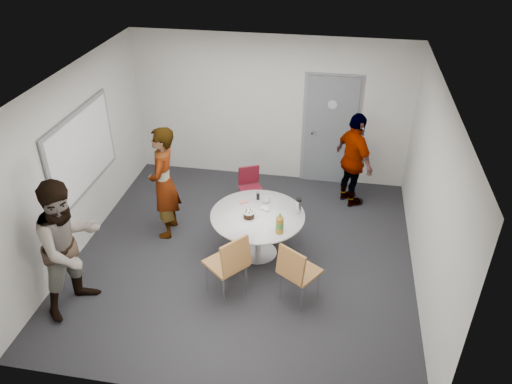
% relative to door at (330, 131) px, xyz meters
% --- Properties ---
extents(floor, '(5.00, 5.00, 0.00)m').
position_rel_door_xyz_m(floor, '(-1.10, -2.48, -1.03)').
color(floor, black).
rests_on(floor, ground).
extents(ceiling, '(5.00, 5.00, 0.00)m').
position_rel_door_xyz_m(ceiling, '(-1.10, -2.48, 1.67)').
color(ceiling, silver).
rests_on(ceiling, wall_back).
extents(wall_back, '(5.00, 0.00, 5.00)m').
position_rel_door_xyz_m(wall_back, '(-1.10, 0.02, 0.32)').
color(wall_back, silver).
rests_on(wall_back, floor).
extents(wall_left, '(0.00, 5.00, 5.00)m').
position_rel_door_xyz_m(wall_left, '(-3.60, -2.48, 0.32)').
color(wall_left, silver).
rests_on(wall_left, floor).
extents(wall_right, '(0.00, 5.00, 5.00)m').
position_rel_door_xyz_m(wall_right, '(1.40, -2.48, 0.32)').
color(wall_right, silver).
rests_on(wall_right, floor).
extents(wall_front, '(5.00, 0.00, 5.00)m').
position_rel_door_xyz_m(wall_front, '(-1.10, -4.98, 0.32)').
color(wall_front, silver).
rests_on(wall_front, floor).
extents(door, '(1.02, 0.17, 2.12)m').
position_rel_door_xyz_m(door, '(0.00, 0.00, 0.00)').
color(door, slate).
rests_on(door, wall_back).
extents(whiteboard, '(0.04, 1.90, 1.25)m').
position_rel_door_xyz_m(whiteboard, '(-3.56, -2.28, 0.42)').
color(whiteboard, gray).
rests_on(whiteboard, wall_left).
extents(table, '(1.38, 1.38, 1.04)m').
position_rel_door_xyz_m(table, '(-0.88, -2.41, -0.40)').
color(table, white).
rests_on(table, floor).
extents(chair_near_left, '(0.68, 0.68, 0.98)m').
position_rel_door_xyz_m(chair_near_left, '(-1.11, -3.36, -0.42)').
color(chair_near_left, olive).
rests_on(chair_near_left, floor).
extents(chair_near_right, '(0.63, 0.64, 0.93)m').
position_rel_door_xyz_m(chair_near_right, '(-0.24, -3.33, -0.46)').
color(chair_near_right, olive).
rests_on(chair_near_right, floor).
extents(chair_far, '(0.50, 0.52, 0.78)m').
position_rel_door_xyz_m(chair_far, '(-1.25, -1.19, -0.55)').
color(chair_far, maroon).
rests_on(chair_far, floor).
extents(person_main, '(0.50, 0.70, 1.83)m').
position_rel_door_xyz_m(person_main, '(-2.42, -2.10, -0.11)').
color(person_main, '#A5C6EA').
rests_on(person_main, floor).
extents(person_left, '(1.04, 1.14, 1.90)m').
position_rel_door_xyz_m(person_left, '(-3.05, -3.85, -0.08)').
color(person_left, white).
rests_on(person_left, floor).
extents(person_right, '(0.88, 1.05, 1.68)m').
position_rel_door_xyz_m(person_right, '(0.45, -0.70, -0.18)').
color(person_right, black).
rests_on(person_right, floor).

